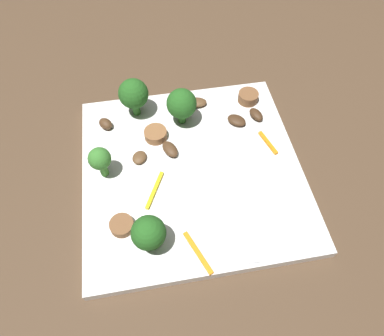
{
  "coord_description": "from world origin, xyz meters",
  "views": [
    {
      "loc": [
        0.26,
        -0.04,
        0.4
      ],
      "look_at": [
        0.0,
        0.0,
        0.01
      ],
      "focal_mm": 32.54,
      "sensor_mm": 36.0,
      "label": 1
    }
  ],
  "objects_px": {
    "sausage_slice_0": "(156,134)",
    "mushroom_3": "(256,114)",
    "sausage_slice_1": "(122,225)",
    "mushroom_1": "(106,124)",
    "pepper_strip_2": "(268,143)",
    "pepper_strip_1": "(155,190)",
    "fork": "(244,204)",
    "broccoli_floret_2": "(100,160)",
    "pepper_strip_0": "(198,253)",
    "plate": "(192,171)",
    "broccoli_floret_0": "(181,104)",
    "mushroom_0": "(170,149)",
    "broccoli_floret_1": "(149,233)",
    "sausage_slice_2": "(248,97)",
    "broccoli_floret_3": "(134,94)",
    "mushroom_4": "(196,103)",
    "mushroom_5": "(237,120)",
    "mushroom_2": "(139,157)"
  },
  "relations": [
    {
      "from": "broccoli_floret_3",
      "to": "mushroom_1",
      "type": "relative_size",
      "value": 2.7
    },
    {
      "from": "sausage_slice_1",
      "to": "broccoli_floret_3",
      "type": "bearing_deg",
      "value": 169.77
    },
    {
      "from": "sausage_slice_1",
      "to": "broccoli_floret_2",
      "type": "bearing_deg",
      "value": -167.62
    },
    {
      "from": "plate",
      "to": "broccoli_floret_0",
      "type": "height_order",
      "value": "broccoli_floret_0"
    },
    {
      "from": "plate",
      "to": "mushroom_5",
      "type": "distance_m",
      "value": 0.1
    },
    {
      "from": "mushroom_2",
      "to": "plate",
      "type": "bearing_deg",
      "value": 68.65
    },
    {
      "from": "mushroom_3",
      "to": "sausage_slice_0",
      "type": "bearing_deg",
      "value": -85.2
    },
    {
      "from": "sausage_slice_2",
      "to": "broccoli_floret_3",
      "type": "bearing_deg",
      "value": -91.24
    },
    {
      "from": "broccoli_floret_0",
      "to": "sausage_slice_2",
      "type": "height_order",
      "value": "broccoli_floret_0"
    },
    {
      "from": "plate",
      "to": "sausage_slice_0",
      "type": "xyz_separation_m",
      "value": [
        -0.06,
        -0.04,
        0.01
      ]
    },
    {
      "from": "mushroom_2",
      "to": "mushroom_4",
      "type": "relative_size",
      "value": 0.72
    },
    {
      "from": "sausage_slice_1",
      "to": "sausage_slice_2",
      "type": "xyz_separation_m",
      "value": [
        -0.18,
        0.2,
        0.0
      ]
    },
    {
      "from": "sausage_slice_1",
      "to": "mushroom_1",
      "type": "xyz_separation_m",
      "value": [
        -0.16,
        -0.01,
        0.0
      ]
    },
    {
      "from": "mushroom_4",
      "to": "pepper_strip_2",
      "type": "relative_size",
      "value": 0.72
    },
    {
      "from": "fork",
      "to": "mushroom_3",
      "type": "bearing_deg",
      "value": 162.03
    },
    {
      "from": "mushroom_1",
      "to": "mushroom_5",
      "type": "height_order",
      "value": "mushroom_1"
    },
    {
      "from": "broccoli_floret_3",
      "to": "mushroom_2",
      "type": "xyz_separation_m",
      "value": [
        0.09,
        -0.0,
        -0.03
      ]
    },
    {
      "from": "mushroom_0",
      "to": "pepper_strip_1",
      "type": "xyz_separation_m",
      "value": [
        0.06,
        -0.03,
        -0.0
      ]
    },
    {
      "from": "mushroom_3",
      "to": "mushroom_4",
      "type": "xyz_separation_m",
      "value": [
        -0.04,
        -0.08,
        -0.0
      ]
    },
    {
      "from": "sausage_slice_2",
      "to": "mushroom_4",
      "type": "relative_size",
      "value": 0.99
    },
    {
      "from": "mushroom_5",
      "to": "broccoli_floret_0",
      "type": "bearing_deg",
      "value": -101.65
    },
    {
      "from": "pepper_strip_1",
      "to": "broccoli_floret_1",
      "type": "bearing_deg",
      "value": -9.42
    },
    {
      "from": "sausage_slice_0",
      "to": "sausage_slice_1",
      "type": "bearing_deg",
      "value": -22.91
    },
    {
      "from": "plate",
      "to": "mushroom_4",
      "type": "relative_size",
      "value": 9.41
    },
    {
      "from": "fork",
      "to": "pepper_strip_0",
      "type": "distance_m",
      "value": 0.09
    },
    {
      "from": "broccoli_floret_1",
      "to": "mushroom_1",
      "type": "bearing_deg",
      "value": -166.65
    },
    {
      "from": "broccoli_floret_0",
      "to": "mushroom_5",
      "type": "bearing_deg",
      "value": 78.35
    },
    {
      "from": "fork",
      "to": "mushroom_0",
      "type": "relative_size",
      "value": 6.06
    },
    {
      "from": "sausage_slice_1",
      "to": "mushroom_3",
      "type": "relative_size",
      "value": 1.09
    },
    {
      "from": "mushroom_0",
      "to": "pepper_strip_1",
      "type": "distance_m",
      "value": 0.07
    },
    {
      "from": "broccoli_floret_3",
      "to": "mushroom_5",
      "type": "xyz_separation_m",
      "value": [
        0.04,
        0.14,
        -0.03
      ]
    },
    {
      "from": "fork",
      "to": "mushroom_2",
      "type": "height_order",
      "value": "mushroom_2"
    },
    {
      "from": "mushroom_1",
      "to": "mushroom_5",
      "type": "xyz_separation_m",
      "value": [
        0.02,
        0.19,
        -0.0
      ]
    },
    {
      "from": "broccoli_floret_1",
      "to": "pepper_strip_0",
      "type": "xyz_separation_m",
      "value": [
        0.02,
        0.05,
        -0.03
      ]
    },
    {
      "from": "sausage_slice_2",
      "to": "mushroom_1",
      "type": "distance_m",
      "value": 0.22
    },
    {
      "from": "sausage_slice_1",
      "to": "pepper_strip_1",
      "type": "bearing_deg",
      "value": 134.62
    },
    {
      "from": "broccoli_floret_1",
      "to": "sausage_slice_2",
      "type": "height_order",
      "value": "broccoli_floret_1"
    },
    {
      "from": "plate",
      "to": "mushroom_1",
      "type": "distance_m",
      "value": 0.15
    },
    {
      "from": "plate",
      "to": "mushroom_5",
      "type": "bearing_deg",
      "value": 131.14
    },
    {
      "from": "pepper_strip_2",
      "to": "pepper_strip_1",
      "type": "bearing_deg",
      "value": -73.44
    },
    {
      "from": "broccoli_floret_2",
      "to": "pepper_strip_1",
      "type": "distance_m",
      "value": 0.08
    },
    {
      "from": "mushroom_1",
      "to": "pepper_strip_0",
      "type": "height_order",
      "value": "mushroom_1"
    },
    {
      "from": "pepper_strip_0",
      "to": "sausage_slice_0",
      "type": "bearing_deg",
      "value": -171.19
    },
    {
      "from": "mushroom_4",
      "to": "mushroom_5",
      "type": "xyz_separation_m",
      "value": [
        0.05,
        0.05,
        -0.0
      ]
    },
    {
      "from": "broccoli_floret_3",
      "to": "mushroom_0",
      "type": "xyz_separation_m",
      "value": [
        0.08,
        0.04,
        -0.03
      ]
    },
    {
      "from": "fork",
      "to": "broccoli_floret_2",
      "type": "xyz_separation_m",
      "value": [
        -0.08,
        -0.17,
        0.03
      ]
    },
    {
      "from": "mushroom_3",
      "to": "pepper_strip_1",
      "type": "bearing_deg",
      "value": -58.1
    },
    {
      "from": "mushroom_4",
      "to": "pepper_strip_0",
      "type": "xyz_separation_m",
      "value": [
        0.23,
        -0.04,
        -0.0
      ]
    },
    {
      "from": "sausage_slice_0",
      "to": "broccoli_floret_2",
      "type": "bearing_deg",
      "value": -55.6
    },
    {
      "from": "sausage_slice_0",
      "to": "mushroom_3",
      "type": "bearing_deg",
      "value": 94.8
    }
  ]
}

